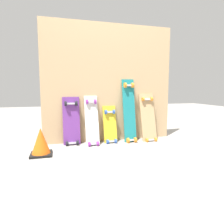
% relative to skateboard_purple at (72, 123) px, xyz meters
% --- Properties ---
extents(ground_plane, '(12.00, 12.00, 0.00)m').
position_rel_skateboard_purple_xyz_m(ground_plane, '(0.54, 0.01, -0.29)').
color(ground_plane, '#9E9991').
extents(plywood_wall_panel, '(1.85, 0.04, 1.64)m').
position_rel_skateboard_purple_xyz_m(plywood_wall_panel, '(0.54, 0.08, 0.53)').
color(plywood_wall_panel, tan).
rests_on(plywood_wall_panel, ground).
extents(skateboard_purple, '(0.22, 0.16, 0.70)m').
position_rel_skateboard_purple_xyz_m(skateboard_purple, '(0.00, 0.00, 0.00)').
color(skateboard_purple, '#6B338C').
rests_on(skateboard_purple, ground).
extents(skateboard_white, '(0.18, 0.26, 0.72)m').
position_rel_skateboard_purple_xyz_m(skateboard_white, '(0.27, -0.06, 0.00)').
color(skateboard_white, silver).
rests_on(skateboard_white, ground).
extents(skateboard_yellow, '(0.19, 0.20, 0.57)m').
position_rel_skateboard_purple_xyz_m(skateboard_yellow, '(0.53, -0.03, -0.07)').
color(skateboard_yellow, gold).
rests_on(skateboard_yellow, ground).
extents(skateboard_teal, '(0.17, 0.24, 0.94)m').
position_rel_skateboard_purple_xyz_m(skateboard_teal, '(0.80, -0.04, 0.12)').
color(skateboard_teal, '#197A7F').
rests_on(skateboard_teal, ground).
extents(skateboard_natural, '(0.22, 0.25, 0.74)m').
position_rel_skateboard_purple_xyz_m(skateboard_natural, '(1.09, -0.05, 0.01)').
color(skateboard_natural, tan).
rests_on(skateboard_natural, ground).
extents(traffic_cone, '(0.23, 0.23, 0.31)m').
position_rel_skateboard_purple_xyz_m(traffic_cone, '(-0.36, -0.36, -0.13)').
color(traffic_cone, black).
rests_on(traffic_cone, ground).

